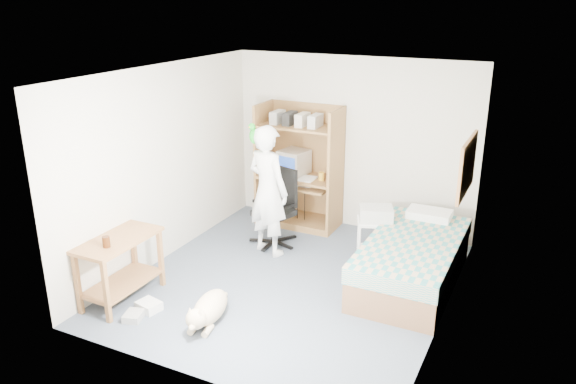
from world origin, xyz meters
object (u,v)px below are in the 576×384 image
Objects in this scene: dog at (208,309)px; bed at (412,261)px; office_chair at (277,218)px; computer_hutch at (300,171)px; printer_cart at (375,233)px; side_desk at (120,260)px; person at (268,191)px.

bed is at bearing 36.00° from dog.
computer_hutch is at bearing 108.71° from office_chair.
side_desk is at bearing -157.24° from printer_cart.
printer_cart is (1.11, 2.21, 0.21)m from dog.
person is 1.88× the size of dog.
dog is at bearing -65.45° from office_chair.
person is (0.90, 1.83, 0.38)m from side_desk.
printer_cart is at bearing 44.81° from side_desk.
office_chair is 1.13× the size of dog.
person is (0.05, -1.11, 0.05)m from computer_hutch.
office_chair reaches higher than printer_cart.
office_chair is at bearing 170.84° from bed.
dog is at bearing 114.74° from person.
office_chair reaches higher than side_desk.
computer_hutch is 1.03× the size of person.
side_desk is 0.57× the size of person.
printer_cart is (2.25, 2.23, -0.13)m from side_desk.
office_chair is (-1.98, 0.32, 0.09)m from bed.
bed is 2.17× the size of dog.
bed is 2.48m from dog.
computer_hutch is at bearing 85.32° from dog.
office_chair is 0.60× the size of person.
computer_hutch is 1.94× the size of dog.
computer_hutch is at bearing 131.26° from printer_cart.
dog is (0.27, -2.11, -0.22)m from office_chair.
person reaches higher than side_desk.
printer_cart is (1.40, -0.70, -0.46)m from computer_hutch.
dog is at bearing -133.63° from bed.
side_desk is 2.08m from person.
computer_hutch reaches higher than printer_cart.
bed is 1.16× the size of person.
bed reaches higher than printer_cart.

